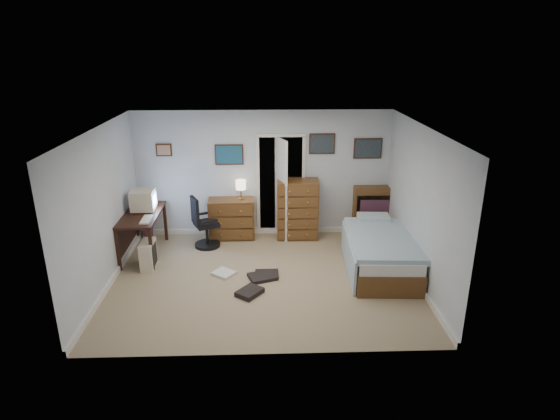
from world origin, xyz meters
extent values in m
cube|color=tan|center=(0.00, 0.00, -0.01)|extent=(5.00, 4.00, 0.02)
cube|color=black|center=(-2.20, 1.03, 0.78)|extent=(0.66, 1.40, 0.04)
cube|color=black|center=(-2.47, 0.37, 0.38)|extent=(0.05, 0.05, 0.76)
cube|color=black|center=(-1.91, 0.38, 0.38)|extent=(0.05, 0.05, 0.76)
cube|color=black|center=(-2.49, 1.68, 0.38)|extent=(0.05, 0.05, 0.76)
cube|color=black|center=(-1.93, 1.69, 0.38)|extent=(0.05, 0.05, 0.76)
cube|color=black|center=(-2.50, 1.03, 0.43)|extent=(0.05, 1.29, 0.54)
cube|color=beige|center=(-2.18, 1.18, 1.01)|extent=(0.41, 0.39, 0.36)
cube|color=#8CB2F2|center=(-1.97, 1.18, 1.01)|extent=(0.01, 0.30, 0.24)
cube|color=beige|center=(-2.18, 1.18, 0.81)|extent=(0.27, 0.27, 0.02)
cube|color=beige|center=(-2.02, 0.68, 0.82)|extent=(0.17, 0.43, 0.03)
cube|color=beige|center=(-2.00, 0.48, 0.24)|extent=(0.22, 0.45, 0.48)
cube|color=black|center=(-1.89, 0.48, 0.24)|extent=(0.01, 0.32, 0.38)
cylinder|color=black|center=(-1.08, 1.35, 0.03)|extent=(0.65, 0.65, 0.06)
cylinder|color=black|center=(-1.08, 1.35, 0.23)|extent=(0.07, 0.07, 0.38)
cube|color=black|center=(-1.08, 1.35, 0.46)|extent=(0.55, 0.55, 0.08)
cube|color=black|center=(-1.27, 1.26, 0.75)|extent=(0.21, 0.36, 0.52)
cube|color=black|center=(-0.99, 1.14, 0.59)|extent=(0.28, 0.16, 0.04)
cube|color=black|center=(-1.18, 1.55, 0.59)|extent=(0.28, 0.16, 0.04)
cube|color=maroon|center=(-2.32, 1.82, 0.41)|extent=(0.17, 0.17, 0.81)
cube|color=brown|center=(-0.63, 1.77, 0.40)|extent=(0.92, 0.49, 0.80)
cylinder|color=gold|center=(-0.43, 1.77, 0.81)|extent=(0.12, 0.12, 0.02)
cylinder|color=gold|center=(-0.43, 1.77, 0.93)|extent=(0.02, 0.02, 0.24)
cylinder|color=beige|center=(-0.43, 1.77, 1.10)|extent=(0.21, 0.21, 0.18)
cube|color=black|center=(0.35, 2.30, 1.00)|extent=(0.90, 0.60, 2.00)
cube|color=white|center=(-0.10, 1.97, 1.00)|extent=(0.06, 0.05, 2.00)
cube|color=white|center=(0.80, 1.97, 1.00)|extent=(0.06, 0.05, 2.00)
cube|color=white|center=(0.35, 1.97, 2.02)|extent=(0.96, 0.05, 0.06)
cube|color=white|center=(0.31, 1.86, 1.00)|extent=(0.31, 0.77, 2.00)
sphere|color=gold|center=(0.62, 1.71, 1.00)|extent=(0.06, 0.06, 0.06)
cube|color=brown|center=(0.68, 1.75, 0.59)|extent=(0.82, 0.50, 1.18)
cube|color=brown|center=(2.37, 1.88, 0.50)|extent=(1.12, 0.31, 1.00)
cube|color=black|center=(2.36, 1.79, 0.69)|extent=(1.03, 0.14, 0.33)
cube|color=maroon|center=(2.36, 1.79, 0.65)|extent=(0.89, 0.16, 0.24)
cube|color=brown|center=(2.00, 0.32, 0.18)|extent=(1.15, 2.14, 0.36)
cube|color=white|center=(2.00, 0.32, 0.46)|extent=(1.11, 2.09, 0.19)
cube|color=#5C90AB|center=(1.99, 0.21, 0.57)|extent=(1.20, 1.83, 0.10)
cube|color=#5C90AB|center=(1.44, 0.24, 0.29)|extent=(0.14, 1.77, 0.56)
cube|color=#6E9BB0|center=(2.04, 1.10, 0.62)|extent=(0.59, 0.43, 0.14)
cube|color=#331E11|center=(-1.90, 1.98, 1.75)|extent=(0.30, 0.03, 0.24)
cube|color=#9A8554|center=(-1.90, 1.96, 1.75)|extent=(0.25, 0.01, 0.19)
cube|color=#331E11|center=(-0.65, 1.98, 1.65)|extent=(0.55, 0.03, 0.40)
cube|color=#0C4556|center=(-0.65, 1.96, 1.65)|extent=(0.50, 0.01, 0.35)
cube|color=#331E11|center=(1.15, 1.98, 1.85)|extent=(0.50, 0.03, 0.40)
cube|color=black|center=(1.15, 1.96, 1.85)|extent=(0.45, 0.01, 0.35)
cube|color=#331E11|center=(2.05, 1.98, 1.75)|extent=(0.55, 0.03, 0.40)
cube|color=black|center=(2.05, 1.96, 1.75)|extent=(0.50, 0.01, 0.35)
cube|color=silver|center=(-0.68, 0.16, 0.02)|extent=(0.45, 0.44, 0.05)
cube|color=black|center=(0.05, 0.13, 0.02)|extent=(0.40, 0.30, 0.04)
cube|color=black|center=(-0.02, 0.01, 0.03)|extent=(0.53, 0.47, 0.06)
cube|color=black|center=(-0.23, -0.52, 0.04)|extent=(0.48, 0.49, 0.08)
camera|label=1|loc=(0.03, -6.93, 3.71)|focal=30.00mm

